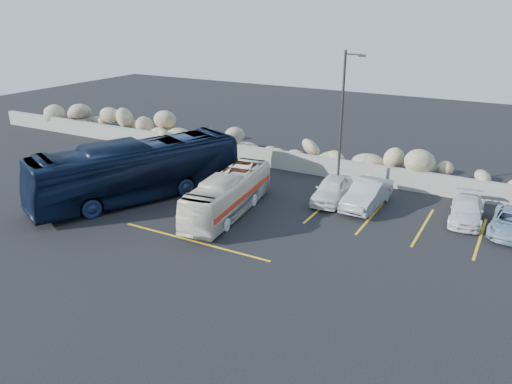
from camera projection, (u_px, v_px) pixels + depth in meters
The scene contains 11 objects.
ground at pixel (209, 248), 22.35m from camera, with size 90.00×90.00×0.00m, color black.
seawall at pixel (314, 165), 31.95m from camera, with size 60.00×0.40×1.20m, color gray.
riprap_pile at pixel (322, 150), 32.69m from camera, with size 54.00×2.80×2.60m, color #947C61, non-canonical shape.
parking_lines at pixel (350, 224), 24.78m from camera, with size 18.16×9.36×0.01m.
lamppost at pixel (342, 120), 27.45m from camera, with size 1.14×0.18×8.00m.
vintage_bus at pixel (228, 194), 25.68m from camera, with size 1.79×7.65×2.13m, color silver.
tour_coach at pixel (137, 170), 27.55m from camera, with size 2.77×11.82×3.29m, color black.
car_a at pixel (332, 189), 27.51m from camera, with size 1.59×3.94×1.34m, color silver.
car_b at pixel (367, 194), 26.70m from camera, with size 1.52×4.35×1.43m, color #ADACB1.
car_c at pixel (467, 210), 25.01m from camera, with size 1.55×3.81×1.10m, color silver.
car_d at pixel (512, 223), 23.63m from camera, with size 1.79×3.88×1.08m, color #809BB6.
Camera 1 is at (11.61, -16.49, 10.17)m, focal length 35.00 mm.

